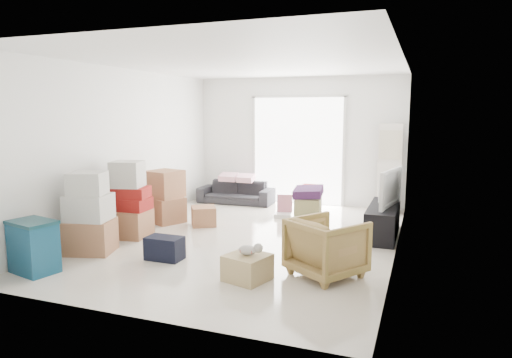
{
  "coord_description": "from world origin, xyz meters",
  "views": [
    {
      "loc": [
        2.56,
        -6.51,
        1.98
      ],
      "look_at": [
        0.08,
        0.2,
        0.92
      ],
      "focal_mm": 32.0,
      "sensor_mm": 36.0,
      "label": 1
    }
  ],
  "objects_px": {
    "sofa": "(236,189)",
    "armchair": "(327,244)",
    "ac_tower": "(390,169)",
    "tv_console": "(383,221)",
    "television": "(384,201)",
    "ottoman": "(308,210)",
    "wood_crate": "(247,267)",
    "storage_bins": "(34,246)",
    "kids_table": "(309,193)"
  },
  "relations": [
    {
      "from": "sofa",
      "to": "armchair",
      "type": "bearing_deg",
      "value": -55.59
    },
    {
      "from": "ac_tower",
      "to": "armchair",
      "type": "bearing_deg",
      "value": -96.38
    },
    {
      "from": "tv_console",
      "to": "television",
      "type": "height_order",
      "value": "television"
    },
    {
      "from": "armchair",
      "to": "ottoman",
      "type": "height_order",
      "value": "armchair"
    },
    {
      "from": "television",
      "to": "wood_crate",
      "type": "bearing_deg",
      "value": 164.52
    },
    {
      "from": "ac_tower",
      "to": "television",
      "type": "height_order",
      "value": "ac_tower"
    },
    {
      "from": "storage_bins",
      "to": "ottoman",
      "type": "height_order",
      "value": "storage_bins"
    },
    {
      "from": "ac_tower",
      "to": "armchair",
      "type": "height_order",
      "value": "ac_tower"
    },
    {
      "from": "television",
      "to": "ottoman",
      "type": "height_order",
      "value": "television"
    },
    {
      "from": "tv_console",
      "to": "storage_bins",
      "type": "xyz_separation_m",
      "value": [
        -3.9,
        -3.24,
        0.08
      ]
    },
    {
      "from": "armchair",
      "to": "kids_table",
      "type": "bearing_deg",
      "value": -38.76
    },
    {
      "from": "storage_bins",
      "to": "kids_table",
      "type": "relative_size",
      "value": 1.13
    },
    {
      "from": "television",
      "to": "wood_crate",
      "type": "xyz_separation_m",
      "value": [
        -1.33,
        -2.56,
        -0.41
      ]
    },
    {
      "from": "television",
      "to": "armchair",
      "type": "relative_size",
      "value": 1.3
    },
    {
      "from": "television",
      "to": "armchair",
      "type": "distance_m",
      "value": 2.16
    },
    {
      "from": "television",
      "to": "wood_crate",
      "type": "height_order",
      "value": "television"
    },
    {
      "from": "tv_console",
      "to": "sofa",
      "type": "xyz_separation_m",
      "value": [
        -3.24,
        1.63,
        0.07
      ]
    },
    {
      "from": "ac_tower",
      "to": "armchair",
      "type": "xyz_separation_m",
      "value": [
        -0.43,
        -3.88,
        -0.48
      ]
    },
    {
      "from": "television",
      "to": "ac_tower",
      "type": "bearing_deg",
      "value": 13.56
    },
    {
      "from": "ottoman",
      "to": "wood_crate",
      "type": "xyz_separation_m",
      "value": [
        0.01,
        -3.01,
        -0.07
      ]
    },
    {
      "from": "sofa",
      "to": "ottoman",
      "type": "bearing_deg",
      "value": -33.87
    },
    {
      "from": "ac_tower",
      "to": "ottoman",
      "type": "xyz_separation_m",
      "value": [
        -1.29,
        -1.33,
        -0.65
      ]
    },
    {
      "from": "kids_table",
      "to": "ottoman",
      "type": "bearing_deg",
      "value": -78.32
    },
    {
      "from": "television",
      "to": "sofa",
      "type": "bearing_deg",
      "value": 75.29
    },
    {
      "from": "tv_console",
      "to": "armchair",
      "type": "xyz_separation_m",
      "value": [
        -0.48,
        -2.1,
        0.15
      ]
    },
    {
      "from": "ac_tower",
      "to": "television",
      "type": "distance_m",
      "value": 1.8
    },
    {
      "from": "armchair",
      "to": "wood_crate",
      "type": "xyz_separation_m",
      "value": [
        -0.85,
        -0.46,
        -0.24
      ]
    },
    {
      "from": "armchair",
      "to": "kids_table",
      "type": "height_order",
      "value": "armchair"
    },
    {
      "from": "ac_tower",
      "to": "ottoman",
      "type": "relative_size",
      "value": 3.92
    },
    {
      "from": "ac_tower",
      "to": "wood_crate",
      "type": "bearing_deg",
      "value": -106.44
    },
    {
      "from": "armchair",
      "to": "wood_crate",
      "type": "distance_m",
      "value": 1.0
    },
    {
      "from": "armchair",
      "to": "ottoman",
      "type": "relative_size",
      "value": 1.76
    },
    {
      "from": "ottoman",
      "to": "television",
      "type": "bearing_deg",
      "value": -18.53
    },
    {
      "from": "ottoman",
      "to": "kids_table",
      "type": "relative_size",
      "value": 0.77
    },
    {
      "from": "tv_console",
      "to": "armchair",
      "type": "height_order",
      "value": "armchair"
    },
    {
      "from": "storage_bins",
      "to": "armchair",
      "type": "bearing_deg",
      "value": 18.42
    },
    {
      "from": "sofa",
      "to": "kids_table",
      "type": "xyz_separation_m",
      "value": [
        1.76,
        -0.5,
        0.09
      ]
    },
    {
      "from": "storage_bins",
      "to": "sofa",
      "type": "bearing_deg",
      "value": 82.25
    },
    {
      "from": "ac_tower",
      "to": "tv_console",
      "type": "relative_size",
      "value": 1.18
    },
    {
      "from": "kids_table",
      "to": "wood_crate",
      "type": "xyz_separation_m",
      "value": [
        0.15,
        -3.69,
        -0.25
      ]
    },
    {
      "from": "kids_table",
      "to": "ac_tower",
      "type": "bearing_deg",
      "value": 24.49
    },
    {
      "from": "ottoman",
      "to": "ac_tower",
      "type": "bearing_deg",
      "value": 45.72
    },
    {
      "from": "television",
      "to": "kids_table",
      "type": "xyz_separation_m",
      "value": [
        -1.48,
        1.12,
        -0.15
      ]
    },
    {
      "from": "ac_tower",
      "to": "storage_bins",
      "type": "bearing_deg",
      "value": -127.52
    },
    {
      "from": "tv_console",
      "to": "television",
      "type": "distance_m",
      "value": 0.31
    },
    {
      "from": "sofa",
      "to": "ottoman",
      "type": "xyz_separation_m",
      "value": [
        1.9,
        -1.18,
        -0.09
      ]
    },
    {
      "from": "sofa",
      "to": "wood_crate",
      "type": "xyz_separation_m",
      "value": [
        1.91,
        -4.19,
        -0.16
      ]
    },
    {
      "from": "ac_tower",
      "to": "television",
      "type": "xyz_separation_m",
      "value": [
        0.05,
        -1.78,
        -0.31
      ]
    },
    {
      "from": "ac_tower",
      "to": "television",
      "type": "bearing_deg",
      "value": -88.39
    },
    {
      "from": "sofa",
      "to": "kids_table",
      "type": "relative_size",
      "value": 2.8
    }
  ]
}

